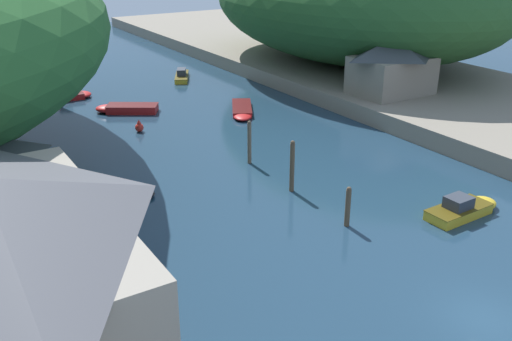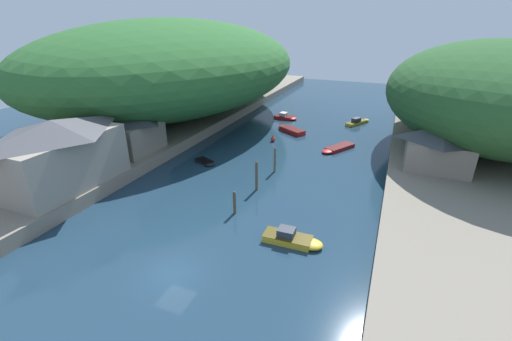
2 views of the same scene
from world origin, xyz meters
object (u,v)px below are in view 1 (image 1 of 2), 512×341
(channel_buoy_near, at_px, (139,127))
(person_by_boathouse, at_px, (98,296))
(boat_far_right_bank, at_px, (464,208))
(boat_near_quay, at_px, (242,111))
(waterfront_building, at_px, (1,274))
(boat_red_skiff, at_px, (130,195))
(boat_moored_right, at_px, (182,75))
(boat_white_cruiser, at_px, (70,95))
(right_bank_cottage, at_px, (392,64))
(boat_far_upstream, at_px, (125,109))
(person_on_quay, at_px, (32,264))

(channel_buoy_near, bearing_deg, person_by_boathouse, -114.25)
(boat_far_right_bank, distance_m, boat_near_quay, 24.68)
(waterfront_building, relative_size, boat_red_skiff, 3.68)
(boat_far_right_bank, distance_m, person_by_boathouse, 22.06)
(boat_moored_right, relative_size, channel_buoy_near, 5.73)
(boat_near_quay, bearing_deg, boat_moored_right, -65.22)
(boat_near_quay, distance_m, person_by_boathouse, 32.77)
(boat_white_cruiser, xyz_separation_m, boat_moored_right, (13.39, 2.02, -0.01))
(right_bank_cottage, distance_m, boat_far_upstream, 25.18)
(boat_far_upstream, distance_m, person_on_quay, 30.61)
(boat_near_quay, height_order, boat_red_skiff, boat_near_quay)
(boat_far_upstream, xyz_separation_m, boat_near_quay, (9.11, -6.08, -0.10))
(boat_red_skiff, distance_m, person_by_boathouse, 14.41)
(person_by_boathouse, bearing_deg, boat_white_cruiser, -2.32)
(boat_moored_right, xyz_separation_m, person_on_quay, (-24.11, -36.74, 2.12))
(waterfront_building, xyz_separation_m, boat_white_cruiser, (12.30, 39.41, -4.78))
(boat_far_upstream, relative_size, person_by_boathouse, 3.46)
(boat_near_quay, relative_size, channel_buoy_near, 5.83)
(waterfront_building, height_order, channel_buoy_near, waterfront_building)
(waterfront_building, distance_m, boat_moored_right, 48.99)
(waterfront_building, relative_size, right_bank_cottage, 1.72)
(boat_moored_right, height_order, channel_buoy_near, boat_moored_right)
(person_on_quay, bearing_deg, boat_red_skiff, -34.68)
(channel_buoy_near, bearing_deg, waterfront_building, -119.20)
(channel_buoy_near, bearing_deg, boat_moored_right, 54.15)
(boat_near_quay, bearing_deg, boat_far_right_bank, 120.87)
(waterfront_building, bearing_deg, channel_buoy_near, 60.80)
(boat_red_skiff, bearing_deg, boat_white_cruiser, -162.38)
(person_on_quay, relative_size, person_by_boathouse, 1.00)
(waterfront_building, bearing_deg, boat_far_right_bank, 2.69)
(boat_near_quay, relative_size, boat_white_cruiser, 1.40)
(right_bank_cottage, xyz_separation_m, boat_far_right_bank, (-11.83, -18.52, -3.88))
(boat_far_upstream, relative_size, boat_white_cruiser, 1.31)
(waterfront_building, relative_size, person_by_boathouse, 7.70)
(channel_buoy_near, bearing_deg, boat_far_right_bank, -66.47)
(boat_white_cruiser, xyz_separation_m, boat_red_skiff, (-3.12, -25.48, -0.19))
(boat_near_quay, height_order, boat_white_cruiser, boat_white_cruiser)
(boat_near_quay, bearing_deg, right_bank_cottage, -176.88)
(right_bank_cottage, xyz_separation_m, boat_moored_right, (-11.35, 21.72, -3.92))
(boat_far_upstream, height_order, person_by_boathouse, person_by_boathouse)
(boat_near_quay, distance_m, boat_moored_right, 15.63)
(boat_white_cruiser, distance_m, person_by_boathouse, 39.52)
(channel_buoy_near, height_order, person_on_quay, person_on_quay)
(boat_red_skiff, bearing_deg, boat_far_upstream, -174.40)
(boat_far_right_bank, relative_size, boat_far_upstream, 0.89)
(boat_white_cruiser, bearing_deg, boat_far_upstream, 27.36)
(waterfront_building, relative_size, boat_far_right_bank, 2.49)
(person_on_quay, bearing_deg, right_bank_cottage, -62.27)
(waterfront_building, relative_size, boat_far_upstream, 2.22)
(boat_red_skiff, xyz_separation_m, channel_buoy_near, (5.27, 11.95, 0.23))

